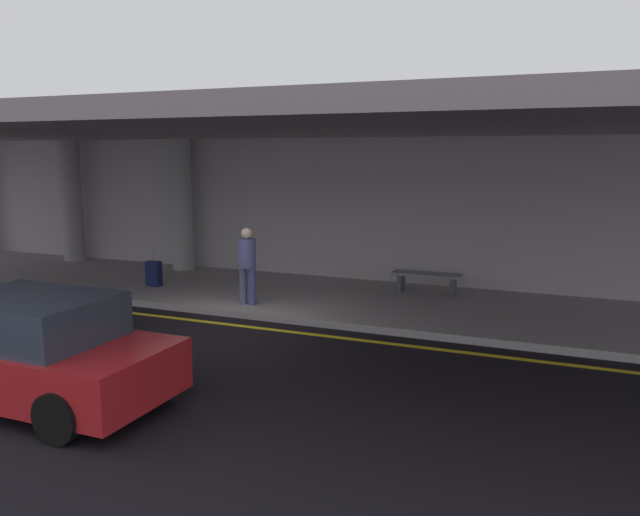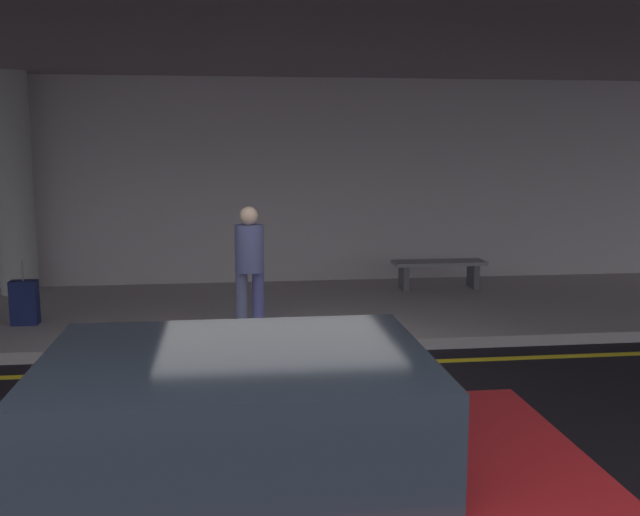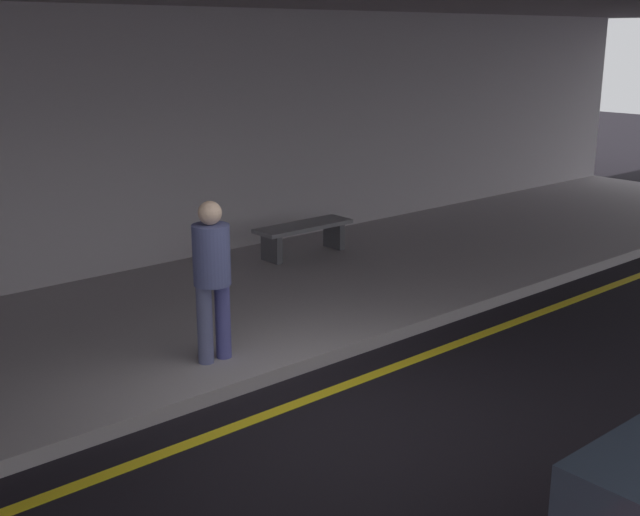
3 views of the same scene
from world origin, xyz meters
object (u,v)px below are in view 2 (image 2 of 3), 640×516
object	(u,v)px
support_column_center	(14,184)
suitcase_upright_primary	(25,302)
car_red	(226,489)
traveler_with_luggage	(250,261)
bench_metal	(439,268)

from	to	relation	value
support_column_center	suitcase_upright_primary	world-z (taller)	support_column_center
car_red	suitcase_upright_primary	size ratio (longest dim) A/B	4.56
car_red	traveler_with_luggage	distance (m)	5.60
car_red	suitcase_upright_primary	bearing A→B (deg)	115.10
traveler_with_luggage	bench_metal	xyz separation A→B (m)	(3.34, 2.59, -0.61)
traveler_with_luggage	suitcase_upright_primary	distance (m)	3.27
car_red	bench_metal	bearing A→B (deg)	67.47
support_column_center	car_red	size ratio (longest dim) A/B	0.89
car_red	suitcase_upright_primary	xyz separation A→B (m)	(-2.80, 6.39, -0.25)
car_red	bench_metal	size ratio (longest dim) A/B	2.56
support_column_center	bench_metal	size ratio (longest dim) A/B	2.28
support_column_center	traveler_with_luggage	bearing A→B (deg)	-39.10
support_column_center	suitcase_upright_primary	distance (m)	2.79
bench_metal	traveler_with_luggage	bearing A→B (deg)	-142.24
suitcase_upright_primary	bench_metal	xyz separation A→B (m)	(6.44, 1.77, 0.04)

